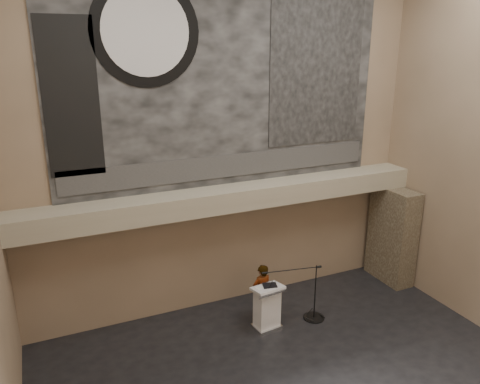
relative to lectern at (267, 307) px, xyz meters
name	(u,v)px	position (x,y,z in m)	size (l,w,h in m)	color
wall_back	(226,141)	(-0.33, 1.62, 3.70)	(10.00, 0.02, 8.50)	#7A654D
soffit	(233,197)	(-0.33, 1.22, 2.40)	(10.00, 0.80, 0.50)	gray
sprinkler_left	(169,219)	(-1.93, 1.17, 2.12)	(0.04, 0.04, 0.06)	#B2893D
sprinkler_right	(302,199)	(1.57, 1.17, 2.12)	(0.04, 0.04, 0.06)	#B2893D
banner	(226,78)	(-0.33, 1.59, 5.15)	(8.00, 0.05, 5.00)	black
banner_text_strip	(228,166)	(-0.33, 1.55, 3.10)	(7.76, 0.02, 0.55)	#303030
banner_clock_rim	(146,31)	(-2.13, 1.55, 6.15)	(2.30, 2.30, 0.02)	black
banner_clock_face	(146,31)	(-2.13, 1.53, 6.15)	(1.84, 1.84, 0.02)	silver
banner_building_print	(317,71)	(2.07, 1.55, 5.25)	(2.60, 0.02, 3.60)	black
banner_brick_print	(71,99)	(-3.73, 1.55, 4.85)	(1.10, 0.02, 3.20)	black
stone_pier	(392,235)	(4.32, 0.77, 0.80)	(0.60, 1.40, 2.70)	#423728
lectern	(267,307)	(0.00, 0.00, 0.00)	(0.75, 0.57, 1.13)	silver
binder	(270,286)	(0.06, -0.01, 0.56)	(0.32, 0.26, 0.04)	black
papers	(261,288)	(-0.17, -0.02, 0.55)	(0.19, 0.27, 0.01)	silver
speaker_person	(262,292)	(0.07, 0.43, 0.17)	(0.52, 0.34, 1.44)	white
mic_stand	(312,310)	(1.20, -0.10, -0.33)	(1.59, 0.52, 1.43)	black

